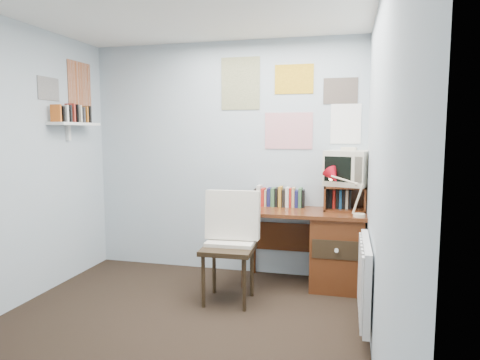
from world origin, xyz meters
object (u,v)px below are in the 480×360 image
object	(u,v)px
desk_chair	(228,249)
tv_riser	(345,198)
desk_lamp	(360,196)
wall_shelf	(75,124)
crt_tv	(348,166)
radiator	(365,279)
desk	(331,247)

from	to	relation	value
desk_chair	tv_riser	bearing A→B (deg)	33.98
desk_lamp	wall_shelf	size ratio (longest dim) A/B	0.64
crt_tv	radiator	size ratio (longest dim) A/B	0.50
radiator	wall_shelf	xyz separation A→B (m)	(-2.86, 0.55, 1.20)
desk_lamp	crt_tv	distance (m)	0.42
crt_tv	desk_chair	bearing A→B (deg)	-126.84
desk_chair	crt_tv	bearing A→B (deg)	34.00
desk_lamp	crt_tv	xyz separation A→B (m)	(-0.11, 0.33, 0.24)
tv_riser	crt_tv	xyz separation A→B (m)	(0.03, 0.02, 0.31)
desk	desk_lamp	world-z (taller)	desk_lamp
wall_shelf	radiator	bearing A→B (deg)	-10.89
desk_chair	crt_tv	distance (m)	1.46
tv_riser	wall_shelf	world-z (taller)	wall_shelf
desk	crt_tv	world-z (taller)	crt_tv
desk	desk_chair	world-z (taller)	desk_chair
radiator	desk	bearing A→B (deg)	107.24
tv_riser	radiator	size ratio (longest dim) A/B	0.50
radiator	crt_tv	bearing A→B (deg)	97.68
crt_tv	wall_shelf	world-z (taller)	wall_shelf
desk_lamp	crt_tv	bearing A→B (deg)	89.50
desk_lamp	desk	bearing A→B (deg)	123.35
desk	tv_riser	bearing A→B (deg)	42.96
desk_lamp	radiator	world-z (taller)	desk_lamp
desk	tv_riser	size ratio (longest dim) A/B	3.00
wall_shelf	desk	bearing A→B (deg)	8.40
desk	desk_lamp	size ratio (longest dim) A/B	3.02
desk_chair	desk_lamp	distance (m)	1.30
desk_chair	wall_shelf	bearing A→B (deg)	170.76
radiator	wall_shelf	bearing A→B (deg)	169.11
desk_chair	wall_shelf	distance (m)	2.04
desk_lamp	radiator	distance (m)	0.91
desk_lamp	crt_tv	world-z (taller)	crt_tv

